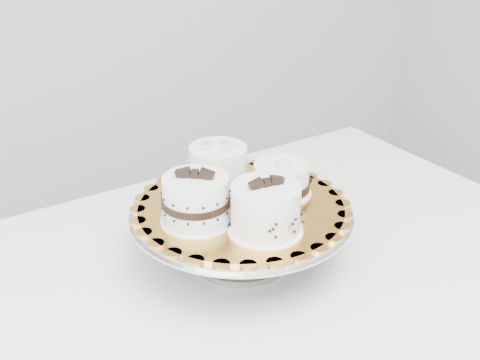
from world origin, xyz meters
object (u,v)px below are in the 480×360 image
cake_dots (218,166)px  cake_stand (241,224)px  cake_banded (196,201)px  cake_ribbon (282,180)px  cake_board (241,207)px  cake_swirl (266,210)px  table (252,297)px

cake_dots → cake_stand: bearing=-76.0°
cake_banded → cake_dots: cake_banded is taller
cake_ribbon → cake_board: bearing=-179.9°
cake_banded → cake_swirl: bearing=-7.5°
cake_stand → cake_swirl: cake_swirl is taller
table → cake_ribbon: 0.23m
cake_board → cake_banded: bearing=-174.4°
table → cake_dots: 0.25m
cake_swirl → table: bearing=79.9°
table → cake_dots: cake_dots is taller
cake_swirl → cake_ribbon: (0.09, 0.10, -0.01)m
cake_swirl → cake_ribbon: bearing=51.5°
cake_stand → cake_dots: cake_dots is taller
table → cake_banded: bearing=170.3°
table → cake_ribbon: size_ratio=10.92×
table → cake_stand: 0.15m
cake_ribbon → cake_dots: bearing=132.3°
table → cake_banded: (-0.10, 0.01, 0.22)m
table → cake_stand: size_ratio=3.24×
cake_stand → cake_dots: (0.00, 0.09, 0.08)m
cake_stand → cake_banded: size_ratio=2.55×
cake_ribbon → cake_stand: bearing=-179.9°
cake_stand → cake_dots: size_ratio=3.03×
cake_banded → table: bearing=31.8°
cake_dots → cake_ribbon: 0.12m
cake_stand → cake_dots: 0.12m
cake_stand → cake_swirl: bearing=-94.1°
cake_swirl → cake_dots: 0.18m
cake_stand → cake_ribbon: cake_ribbon is taller
table → cake_dots: bearing=92.5°
table → cake_swirl: cake_swirl is taller
cake_board → cake_banded: 0.10m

